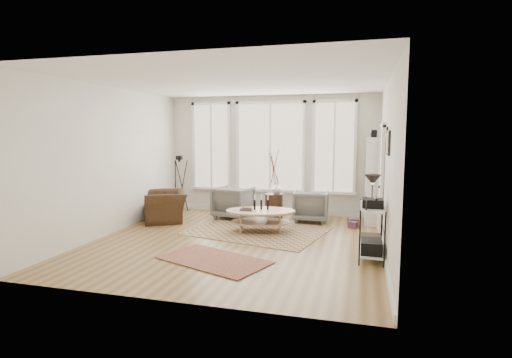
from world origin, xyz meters
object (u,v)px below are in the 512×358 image
(low_shelf, at_px, (372,225))
(coffee_table, at_px, (260,215))
(armchair_right, at_px, (311,206))
(armchair_left, at_px, (234,202))
(accent_chair, at_px, (165,206))
(bookcase, at_px, (373,180))
(side_table, at_px, (274,185))

(low_shelf, relative_size, coffee_table, 0.84)
(low_shelf, relative_size, armchair_right, 1.68)
(armchair_left, xyz_separation_m, accent_chair, (-1.41, -0.72, -0.03))
(bookcase, height_order, armchair_right, bookcase)
(armchair_left, bearing_deg, armchair_right, -166.60)
(armchair_right, distance_m, accent_chair, 3.32)
(armchair_right, relative_size, accent_chair, 0.74)
(coffee_table, bearing_deg, low_shelf, -27.07)
(low_shelf, distance_m, coffee_table, 2.42)
(coffee_table, height_order, side_table, side_table)
(bookcase, height_order, accent_chair, bookcase)
(armchair_left, distance_m, side_table, 1.06)
(bookcase, xyz_separation_m, armchair_left, (-3.13, -0.30, -0.58))
(coffee_table, bearing_deg, side_table, 88.29)
(low_shelf, bearing_deg, side_table, 133.42)
(low_shelf, xyz_separation_m, coffee_table, (-2.15, 1.10, -0.17))
(bookcase, xyz_separation_m, accent_chair, (-4.54, -1.02, -0.62))
(accent_chair, bearing_deg, low_shelf, 39.80)
(low_shelf, xyz_separation_m, side_table, (-2.11, 2.23, 0.31))
(coffee_table, xyz_separation_m, armchair_right, (0.87, 1.24, 0.01))
(coffee_table, xyz_separation_m, accent_chair, (-2.34, 0.40, -0.01))
(coffee_table, bearing_deg, accent_chair, 170.27)
(low_shelf, relative_size, side_table, 0.77)
(low_shelf, distance_m, armchair_left, 3.80)
(low_shelf, bearing_deg, armchair_left, 144.24)
(low_shelf, distance_m, armchair_right, 2.66)
(bookcase, distance_m, armchair_right, 1.47)
(armchair_right, bearing_deg, bookcase, -174.63)
(armchair_left, bearing_deg, low_shelf, 153.93)
(bookcase, xyz_separation_m, coffee_table, (-2.20, -1.42, -0.61))
(side_table, bearing_deg, coffee_table, -91.71)
(side_table, xyz_separation_m, accent_chair, (-2.37, -0.73, -0.48))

